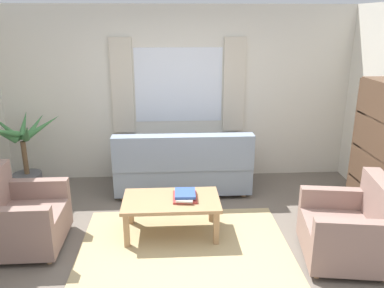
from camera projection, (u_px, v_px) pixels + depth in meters
The scene contains 11 objects.
ground_plane at pixel (185, 253), 4.18m from camera, with size 6.24×6.24×0.00m, color #6B6056.
wall_back at pixel (179, 94), 5.94m from camera, with size 5.32×0.12×2.60m, color silver.
window_with_curtains at pixel (179, 85), 5.81m from camera, with size 1.98×0.07×1.40m.
area_rug at pixel (185, 253), 4.18m from camera, with size 2.28×1.94×0.01m, color tan.
couch at pixel (183, 167), 5.59m from camera, with size 1.90×0.82×0.92m.
armchair_left at pixel (18, 218), 4.21m from camera, with size 0.83×0.85×0.88m.
armchair_right at pixel (351, 229), 3.97m from camera, with size 0.94×0.95×0.88m.
coffee_table at pixel (171, 204), 4.46m from camera, with size 1.10×0.64×0.44m.
book_stack_on_table at pixel (185, 195), 4.46m from camera, with size 0.28×0.36×0.08m.
potted_plant at pixel (24, 159), 5.48m from camera, with size 1.07×1.11×1.25m.
bookshelf at pixel (379, 160), 4.65m from camera, with size 0.30×0.94×1.72m.
Camera 1 is at (-0.14, -3.62, 2.39)m, focal length 36.60 mm.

